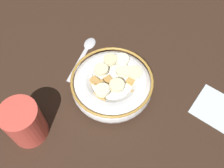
# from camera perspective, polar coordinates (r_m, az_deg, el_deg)

# --- Properties ---
(ground_plane) EXTENTS (1.39, 1.39, 0.02)m
(ground_plane) POSITION_cam_1_polar(r_m,az_deg,el_deg) (0.61, -0.00, -1.97)
(ground_plane) COLOR #332116
(cereal_bowl) EXTENTS (0.19, 0.19, 0.06)m
(cereal_bowl) POSITION_cam_1_polar(r_m,az_deg,el_deg) (0.58, 0.01, -0.05)
(cereal_bowl) COLOR white
(cereal_bowl) RESTS_ON ground_plane
(spoon) EXTENTS (0.03, 0.15, 0.01)m
(spoon) POSITION_cam_1_polar(r_m,az_deg,el_deg) (0.67, -5.82, 7.95)
(spoon) COLOR silver
(spoon) RESTS_ON ground_plane
(coffee_mug) EXTENTS (0.11, 0.08, 0.10)m
(coffee_mug) POSITION_cam_1_polar(r_m,az_deg,el_deg) (0.54, -19.35, -8.15)
(coffee_mug) COLOR #D84C3F
(coffee_mug) RESTS_ON ground_plane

